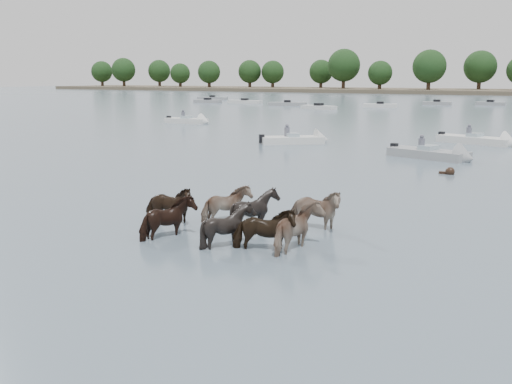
% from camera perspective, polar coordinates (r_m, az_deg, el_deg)
% --- Properties ---
extents(ground, '(400.00, 400.00, 0.00)m').
position_cam_1_polar(ground, '(16.91, -10.59, -4.40)').
color(ground, '#4B5B6C').
rests_on(ground, ground).
extents(shoreline, '(160.00, 30.00, 1.00)m').
position_cam_1_polar(shoreline, '(181.40, 2.10, 10.18)').
color(shoreline, '#4C4233').
rests_on(shoreline, ground).
extents(pony_herd, '(6.63, 4.11, 1.52)m').
position_cam_1_polar(pony_herd, '(16.68, -1.44, -2.74)').
color(pony_herd, black).
rests_on(pony_herd, ground).
extents(swimming_pony, '(0.72, 0.44, 0.44)m').
position_cam_1_polar(swimming_pony, '(28.64, 18.63, 1.89)').
color(swimming_pony, black).
rests_on(swimming_pony, ground).
extents(motorboat_a, '(4.72, 4.12, 1.92)m').
position_cam_1_polar(motorboat_a, '(39.86, 4.63, 5.18)').
color(motorboat_a, silver).
rests_on(motorboat_a, ground).
extents(motorboat_b, '(5.18, 3.04, 1.92)m').
position_cam_1_polar(motorboat_b, '(33.63, 17.82, 3.50)').
color(motorboat_b, gray).
rests_on(motorboat_b, ground).
extents(motorboat_c, '(5.59, 3.09, 1.92)m').
position_cam_1_polar(motorboat_c, '(42.04, 21.83, 4.72)').
color(motorboat_c, silver).
rests_on(motorboat_c, ground).
extents(motorboat_f, '(4.84, 1.79, 1.92)m').
position_cam_1_polar(motorboat_f, '(56.84, -6.30, 7.02)').
color(motorboat_f, silver).
rests_on(motorboat_f, ground).
extents(distant_flotilla, '(105.57, 27.38, 0.93)m').
position_cam_1_polar(distant_flotilla, '(87.03, 20.77, 7.90)').
color(distant_flotilla, gray).
rests_on(distant_flotilla, ground).
extents(treeline, '(146.44, 18.83, 12.19)m').
position_cam_1_polar(treeline, '(178.41, 3.03, 12.03)').
color(treeline, '#382619').
rests_on(treeline, ground).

